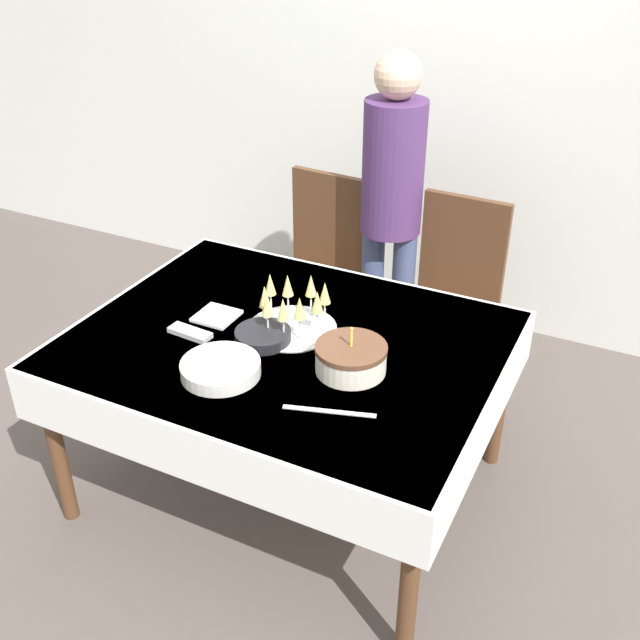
{
  "coord_description": "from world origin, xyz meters",
  "views": [
    {
      "loc": [
        1.14,
        -2.03,
        2.19
      ],
      "look_at": [
        0.14,
        -0.01,
        0.84
      ],
      "focal_mm": 42.0,
      "sensor_mm": 36.0,
      "label": 1
    }
  ],
  "objects": [
    {
      "name": "ground_plane",
      "position": [
        0.0,
        0.0,
        0.0
      ],
      "size": [
        12.0,
        12.0,
        0.0
      ],
      "primitive_type": "plane",
      "color": "#564C47"
    },
    {
      "name": "wall_back",
      "position": [
        0.0,
        1.7,
        1.35
      ],
      "size": [
        8.0,
        0.05,
        2.7
      ],
      "color": "silver",
      "rests_on": "ground_plane"
    },
    {
      "name": "dining_chair_far_right",
      "position": [
        0.35,
        0.93,
        0.54
      ],
      "size": [
        0.44,
        0.44,
        0.98
      ],
      "color": "#51331E",
      "rests_on": "ground_plane"
    },
    {
      "name": "plate_stack_dessert",
      "position": [
        -0.07,
        -0.05,
        0.75
      ],
      "size": [
        0.21,
        0.21,
        0.04
      ],
      "color": "black",
      "rests_on": "dining_table"
    },
    {
      "name": "dining_chair_far_left",
      "position": [
        -0.34,
        0.92,
        0.54
      ],
      "size": [
        0.45,
        0.45,
        0.98
      ],
      "color": "#51331E",
      "rests_on": "ground_plane"
    },
    {
      "name": "champagne_tray",
      "position": [
        -0.02,
        0.07,
        0.82
      ],
      "size": [
        0.34,
        0.34,
        0.18
      ],
      "color": "silver",
      "rests_on": "dining_table"
    },
    {
      "name": "napkin_pile",
      "position": [
        -0.32,
        0.02,
        0.73
      ],
      "size": [
        0.15,
        0.15,
        0.01
      ],
      "color": "white",
      "rests_on": "dining_table"
    },
    {
      "name": "cake_knife",
      "position": [
        0.33,
        -0.32,
        0.73
      ],
      "size": [
        0.29,
        0.1,
        0.0
      ],
      "color": "silver",
      "rests_on": "dining_table"
    },
    {
      "name": "fork_pile",
      "position": [
        -0.33,
        -0.14,
        0.73
      ],
      "size": [
        0.17,
        0.07,
        0.02
      ],
      "color": "silver",
      "rests_on": "dining_table"
    },
    {
      "name": "dining_table",
      "position": [
        0.0,
        0.0,
        0.62
      ],
      "size": [
        1.55,
        1.21,
        0.72
      ],
      "color": "white",
      "rests_on": "ground_plane"
    },
    {
      "name": "person_standing",
      "position": [
        0.01,
        1.0,
        0.94
      ],
      "size": [
        0.28,
        0.28,
        1.57
      ],
      "color": "#3F4C72",
      "rests_on": "ground_plane"
    },
    {
      "name": "birthday_cake",
      "position": [
        0.29,
        -0.08,
        0.77
      ],
      "size": [
        0.25,
        0.25,
        0.17
      ],
      "color": "silver",
      "rests_on": "dining_table"
    },
    {
      "name": "plate_stack_main",
      "position": [
        -0.09,
        -0.3,
        0.75
      ],
      "size": [
        0.27,
        0.27,
        0.05
      ],
      "color": "silver",
      "rests_on": "dining_table"
    }
  ]
}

